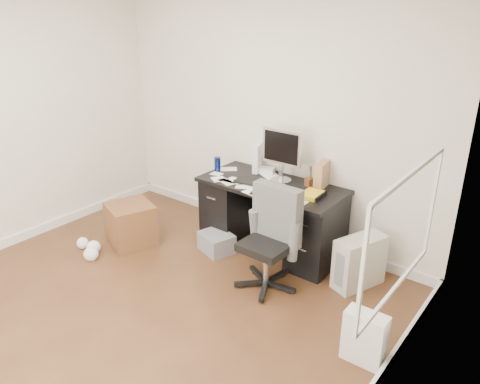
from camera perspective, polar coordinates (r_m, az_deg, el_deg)
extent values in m
plane|color=#422615|center=(4.25, -12.95, -14.15)|extent=(4.00, 4.00, 0.00)
cube|color=silver|center=(5.03, 3.47, 9.31)|extent=(4.00, 0.02, 2.70)
cube|color=silver|center=(2.47, 15.53, -6.07)|extent=(0.02, 4.00, 2.70)
cube|color=silver|center=(5.47, 3.06, -4.10)|extent=(4.00, 0.03, 0.10)
cube|color=silver|center=(5.72, -25.97, -5.29)|extent=(0.03, 4.00, 0.10)
cube|color=black|center=(4.78, 3.88, 0.78)|extent=(1.50, 0.70, 0.04)
cube|color=black|center=(5.23, -1.22, -1.67)|extent=(0.40, 0.60, 0.71)
cube|color=black|center=(4.68, 9.35, -5.02)|extent=(0.40, 0.60, 0.71)
cube|color=black|center=(5.15, 5.86, -0.99)|extent=(0.70, 0.03, 0.51)
cube|color=black|center=(4.75, 2.24, 1.08)|extent=(0.51, 0.24, 0.03)
sphere|color=silver|center=(4.62, 5.35, 0.61)|extent=(0.08, 0.08, 0.06)
cylinder|color=navy|center=(5.11, -2.76, 3.42)|extent=(0.07, 0.07, 0.15)
cube|color=silver|center=(5.10, 2.22, 4.27)|extent=(0.21, 0.29, 0.30)
cube|color=#9D744C|center=(4.69, 9.90, 2.06)|extent=(0.15, 0.24, 0.27)
cube|color=yellow|center=(4.50, 8.83, -0.32)|extent=(0.20, 0.24, 0.04)
cube|color=beige|center=(4.50, 14.34, -8.26)|extent=(0.38, 0.54, 0.49)
cube|color=white|center=(3.69, 14.93, -16.78)|extent=(0.31, 0.22, 0.41)
cube|color=#503318|center=(5.24, -13.13, -3.81)|extent=(0.58, 0.58, 0.45)
cube|color=slate|center=(5.00, -2.88, -6.14)|extent=(0.41, 0.37, 0.20)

